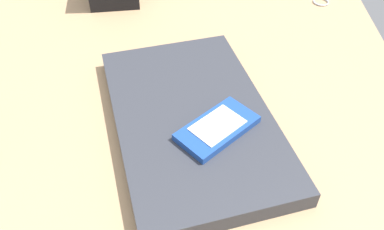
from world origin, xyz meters
The scene contains 4 objects.
desk_surface centered at (0.00, 0.00, 1.50)cm, with size 120.00×80.00×3.00cm, color tan.
laptop_closed centered at (-7.42, 5.87, 4.28)cm, with size 34.40×21.01×2.56cm, color #33353D.
cell_phone_on_laptop centered at (-3.91, 9.29, 6.10)cm, with size 11.71×11.74×1.14cm.
key_ring centered at (-43.62, 31.47, 3.18)cm, with size 3.27×3.27×0.36cm, color silver.
Camera 1 is at (33.60, 6.94, 44.35)cm, focal length 38.17 mm.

